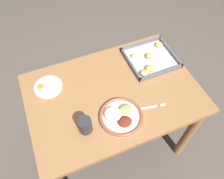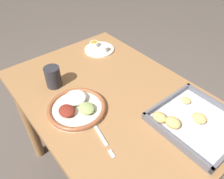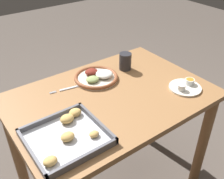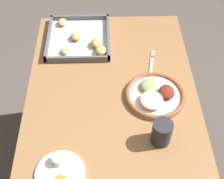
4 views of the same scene
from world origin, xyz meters
name	(u,v)px [view 1 (image 1 of 4)]	position (x,y,z in m)	size (l,w,h in m)	color
ground_plane	(113,139)	(0.00, 0.00, 0.00)	(8.00, 8.00, 0.00)	#564C44
dining_table	(113,103)	(0.00, 0.00, 0.60)	(1.02, 0.70, 0.73)	olive
dinner_plate	(120,116)	(-0.03, -0.17, 0.74)	(0.25, 0.25, 0.05)	beige
fork	(145,108)	(0.13, -0.17, 0.73)	(0.22, 0.06, 0.00)	silver
saucer_plate	(48,86)	(-0.35, 0.18, 0.74)	(0.17, 0.17, 0.04)	white
baking_tray	(150,59)	(0.33, 0.14, 0.74)	(0.31, 0.30, 0.04)	#595960
drinking_cup	(85,125)	(-0.23, -0.17, 0.78)	(0.07, 0.07, 0.10)	#28282D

